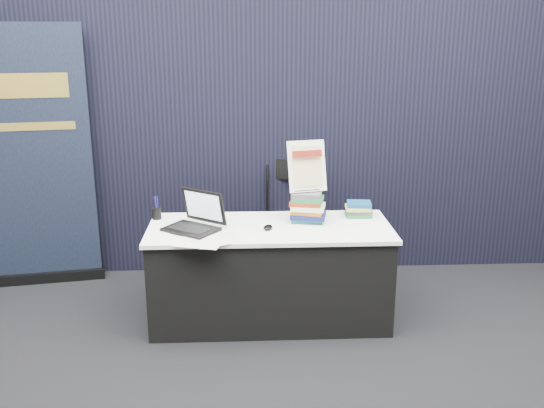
{
  "coord_description": "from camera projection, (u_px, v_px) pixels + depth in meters",
  "views": [
    {
      "loc": [
        -0.19,
        -3.7,
        2.17
      ],
      "look_at": [
        0.02,
        0.55,
        0.92
      ],
      "focal_mm": 40.0,
      "sensor_mm": 36.0,
      "label": 1
    }
  ],
  "objects": [
    {
      "name": "pen_cup",
      "position": [
        157.0,
        213.0,
        4.64
      ],
      "size": [
        0.08,
        0.08,
        0.09
      ],
      "primitive_type": "cylinder",
      "rotation": [
        0.0,
        0.0,
        -0.21
      ],
      "color": "black",
      "rests_on": "display_table"
    },
    {
      "name": "brochure_left",
      "position": [
        171.0,
        229.0,
        4.42
      ],
      "size": [
        0.29,
        0.21,
        0.0
      ],
      "primitive_type": "cube",
      "rotation": [
        0.0,
        0.0,
        0.02
      ],
      "color": "white",
      "rests_on": "display_table"
    },
    {
      "name": "drape_partition",
      "position": [
        265.0,
        141.0,
        5.36
      ],
      "size": [
        6.0,
        0.08,
        2.4
      ],
      "primitive_type": "cube",
      "color": "black",
      "rests_on": "floor"
    },
    {
      "name": "mouse",
      "position": [
        268.0,
        227.0,
        4.41
      ],
      "size": [
        0.09,
        0.11,
        0.03
      ],
      "primitive_type": "ellipsoid",
      "rotation": [
        0.0,
        0.0,
        -0.28
      ],
      "color": "black",
      "rests_on": "display_table"
    },
    {
      "name": "floor",
      "position": [
        273.0,
        355.0,
        4.17
      ],
      "size": [
        8.0,
        8.0,
        0.0
      ],
      "primitive_type": "plane",
      "color": "black",
      "rests_on": "ground"
    },
    {
      "name": "wall_back",
      "position": [
        257.0,
        62.0,
        7.51
      ],
      "size": [
        8.0,
        0.02,
        3.5
      ],
      "primitive_type": "cube",
      "color": "#B9B7AF",
      "rests_on": "floor"
    },
    {
      "name": "laptop",
      "position": [
        191.0,
        220.0,
        4.41
      ],
      "size": [
        0.45,
        0.47,
        0.28
      ],
      "rotation": [
        0.0,
        0.0,
        -0.61
      ],
      "color": "black",
      "rests_on": "display_table"
    },
    {
      "name": "book_stack_tall",
      "position": [
        307.0,
        207.0,
        4.57
      ],
      "size": [
        0.26,
        0.22,
        0.23
      ],
      "rotation": [
        0.0,
        0.0,
        -0.15
      ],
      "color": "#195F5A",
      "rests_on": "display_table"
    },
    {
      "name": "stacking_chair",
      "position": [
        294.0,
        216.0,
        5.29
      ],
      "size": [
        0.62,
        0.63,
        1.04
      ],
      "rotation": [
        0.0,
        0.0,
        -0.4
      ],
      "color": "black",
      "rests_on": "floor"
    },
    {
      "name": "info_sign",
      "position": [
        307.0,
        167.0,
        4.52
      ],
      "size": [
        0.31,
        0.17,
        0.39
      ],
      "rotation": [
        0.0,
        0.0,
        0.22
      ],
      "color": "black",
      "rests_on": "book_stack_tall"
    },
    {
      "name": "brochure_mid",
      "position": [
        199.0,
        243.0,
        4.14
      ],
      "size": [
        0.36,
        0.3,
        0.0
      ],
      "primitive_type": "cube",
      "rotation": [
        0.0,
        0.0,
        -0.27
      ],
      "color": "white",
      "rests_on": "display_table"
    },
    {
      "name": "pullup_banner",
      "position": [
        39.0,
        173.0,
        5.11
      ],
      "size": [
        0.94,
        0.25,
        2.21
      ],
      "rotation": [
        0.0,
        0.0,
        0.17
      ],
      "color": "black",
      "rests_on": "floor"
    },
    {
      "name": "brochure_right",
      "position": [
        217.0,
        240.0,
        4.19
      ],
      "size": [
        0.41,
        0.36,
        0.0
      ],
      "primitive_type": "cube",
      "rotation": [
        0.0,
        0.0,
        0.42
      ],
      "color": "white",
      "rests_on": "display_table"
    },
    {
      "name": "display_table",
      "position": [
        270.0,
        273.0,
        4.59
      ],
      "size": [
        1.8,
        0.75,
        0.75
      ],
      "color": "black",
      "rests_on": "floor"
    },
    {
      "name": "book_stack_short",
      "position": [
        359.0,
        209.0,
        4.71
      ],
      "size": [
        0.21,
        0.16,
        0.11
      ],
      "rotation": [
        0.0,
        0.0,
        -0.07
      ],
      "color": "#1E7037",
      "rests_on": "display_table"
    }
  ]
}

